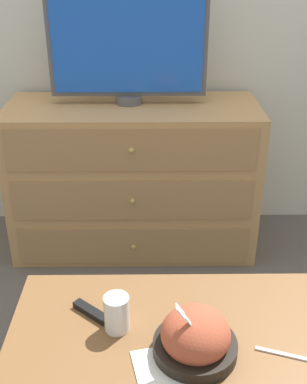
# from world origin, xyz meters

# --- Properties ---
(ground_plane) EXTENTS (12.00, 12.00, 0.00)m
(ground_plane) POSITION_xyz_m (0.00, 0.00, 0.00)
(ground_plane) COLOR #56514C
(dresser) EXTENTS (1.13, 0.47, 0.71)m
(dresser) POSITION_xyz_m (0.12, -0.26, 0.36)
(dresser) COLOR tan
(dresser) RESTS_ON ground_plane
(tv) EXTENTS (0.68, 0.12, 0.49)m
(tv) POSITION_xyz_m (0.11, -0.22, 0.97)
(tv) COLOR #515156
(tv) RESTS_ON dresser
(coffee_table) EXTENTS (0.89, 0.50, 0.43)m
(coffee_table) POSITION_xyz_m (0.26, -1.35, 0.36)
(coffee_table) COLOR brown
(coffee_table) RESTS_ON ground_plane
(takeout_bowl) EXTENTS (0.21, 0.21, 0.18)m
(takeout_bowl) POSITION_xyz_m (0.31, -1.43, 0.48)
(takeout_bowl) COLOR black
(takeout_bowl) RESTS_ON coffee_table
(drink_cup) EXTENTS (0.07, 0.07, 0.10)m
(drink_cup) POSITION_xyz_m (0.11, -1.34, 0.47)
(drink_cup) COLOR beige
(drink_cup) RESTS_ON coffee_table
(napkin) EXTENTS (0.16, 0.16, 0.00)m
(napkin) POSITION_xyz_m (0.23, -1.48, 0.43)
(napkin) COLOR white
(napkin) RESTS_ON coffee_table
(knife) EXTENTS (0.16, 0.06, 0.01)m
(knife) POSITION_xyz_m (0.54, -1.44, 0.43)
(knife) COLOR white
(knife) RESTS_ON coffee_table
(remote_control) EXTENTS (0.14, 0.12, 0.02)m
(remote_control) POSITION_xyz_m (0.05, -1.30, 0.44)
(remote_control) COLOR black
(remote_control) RESTS_ON coffee_table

